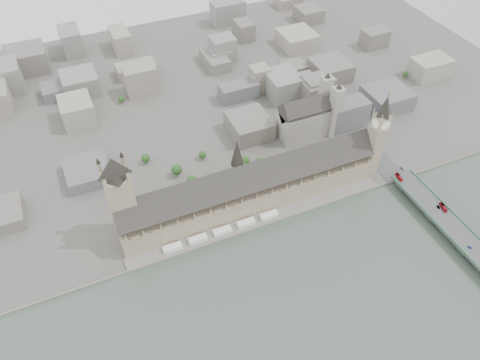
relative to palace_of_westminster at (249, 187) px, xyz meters
name	(u,v)px	position (x,y,z in m)	size (l,w,h in m)	color
ground	(257,216)	(0.00, -19.70, -22.71)	(900.00, 900.00, 0.00)	#595651
embankment_wall	(263,226)	(0.00, -34.70, -21.21)	(600.00, 1.50, 3.00)	gray
river_terrace	(260,221)	(0.00, -27.20, -21.71)	(270.00, 15.00, 2.00)	gray
terrace_tents	(222,231)	(-40.00, -26.70, -18.71)	(118.00, 7.00, 4.00)	white
palace_of_westminster	(249,187)	(0.00, 0.00, 0.00)	(265.00, 40.73, 55.44)	gray
elizabeth_tower	(379,131)	(138.00, -11.70, 35.38)	(17.00, 17.00, 107.50)	gray
victoria_tower	(120,196)	(-122.00, 6.30, 32.50)	(30.00, 30.00, 100.00)	gray
central_tower	(237,160)	(-10.00, 6.30, 35.21)	(13.00, 13.00, 48.00)	#9D886C
westminster_bridge	(447,225)	(162.00, -107.20, -17.58)	(25.00, 325.00, 10.25)	#474749
westminster_abbey	(309,116)	(110.92, 75.30, 2.38)	(68.00, 36.00, 64.00)	gray
city_skyline_inland	(178,77)	(0.00, 225.30, -3.71)	(720.00, 360.00, 38.00)	gray
park_trees	(225,175)	(-10.00, 40.30, -15.21)	(110.00, 30.00, 15.00)	#234518
red_bus_north	(399,177)	(155.12, -39.35, -10.81)	(2.77, 11.83, 3.30)	red
red_bus_south	(443,207)	(168.55, -91.96, -10.75)	(2.86, 12.23, 3.41)	#B21628
car_blue	(470,247)	(158.01, -140.15, -11.77)	(1.63, 4.05, 1.38)	#172F97
car_silver	(438,207)	(165.02, -89.35, -11.80)	(1.39, 4.00, 1.32)	gray
car_approach	(402,169)	(166.57, -29.71, -11.64)	(2.28, 5.61, 1.63)	gray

